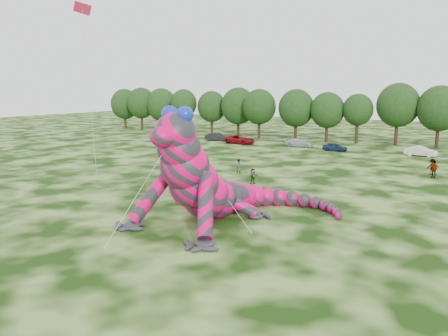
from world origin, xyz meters
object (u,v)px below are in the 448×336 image
inflatable_gecko (215,161)px  tree_8 (327,117)px  tree_1 (142,109)px  tree_9 (357,119)px  tree_6 (259,114)px  spectator_5 (253,176)px  tree_7 (296,115)px  tree_10 (397,114)px  car_5 (421,151)px  spectator_1 (238,166)px  tree_0 (125,109)px  car_3 (299,143)px  car_4 (335,147)px  car_1 (217,137)px  flying_kite (84,24)px  tree_3 (184,111)px  spectator_3 (434,169)px  tree_11 (439,117)px  car_2 (240,139)px  spectator_2 (432,167)px  tree_4 (212,113)px  spectator_0 (196,166)px  tree_2 (162,110)px  car_0 (182,134)px  tree_5 (238,112)px

inflatable_gecko → tree_8: (-6.98, 50.28, 0.26)m
tree_1 → tree_9: bearing=-0.8°
tree_6 → spectator_5: bearing=-65.2°
tree_7 → tree_10: tree_10 is taller
car_5 → spectator_1: 29.36m
tree_0 → car_3: size_ratio=2.01×
tree_0 → car_4: tree_0 is taller
tree_1 → tree_10: tree_10 is taller
tree_9 → car_1: tree_9 is taller
flying_kite → car_5: bearing=58.7°
tree_3 → tree_9: 36.79m
spectator_3 → car_4: bearing=-72.3°
tree_1 → inflatable_gecko: bearing=-45.1°
car_5 → spectator_1: size_ratio=2.70×
tree_7 → spectator_1: 34.75m
tree_10 → car_1: tree_10 is taller
tree_1 → spectator_3: size_ratio=5.22×
tree_11 → car_2: (-30.23, -11.50, -4.28)m
tree_3 → tree_10: size_ratio=0.90×
tree_10 → tree_11: 6.40m
inflatable_gecko → tree_9: (-1.70, 50.64, 0.12)m
tree_1 → car_5: 62.12m
inflatable_gecko → spectator_2: bearing=70.5°
tree_7 → spectator_2: bearing=-43.5°
tree_4 → spectator_0: bearing=-60.7°
flying_kite → spectator_0: size_ratio=9.11×
tree_3 → car_5: 49.54m
inflatable_gecko → car_5: (9.88, 40.35, -3.50)m
tree_3 → tree_11: size_ratio=0.94×
tree_2 → car_4: size_ratio=2.57×
inflatable_gecko → car_2: bearing=121.9°
tree_7 → car_3: bearing=-65.4°
tree_1 → tree_6: size_ratio=1.03×
flying_kite → spectator_3: (26.91, 23.25, -14.15)m
tree_6 → car_2: size_ratio=1.75×
car_0 → tree_1: bearing=62.2°
inflatable_gecko → car_3: bearing=108.3°
spectator_3 → tree_1: bearing=-50.3°
car_3 → tree_1: bearing=72.2°
tree_5 → spectator_0: size_ratio=5.18×
tree_9 → car_2: (-17.51, -10.65, -3.58)m
tree_7 → spectator_3: size_ratio=5.04×
tree_3 → car_1: bearing=-32.5°
inflatable_gecko → car_2: (-19.20, 39.98, -3.46)m
car_1 → spectator_1: bearing=-146.2°
inflatable_gecko → tree_8: bearing=104.1°
spectator_5 → car_4: bearing=24.5°
tree_4 → spectator_1: tree_4 is taller
tree_2 → tree_10: tree_10 is taller
tree_6 → spectator_3: size_ratio=5.05×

